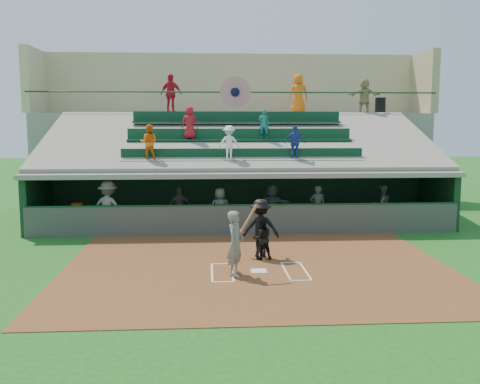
{
  "coord_description": "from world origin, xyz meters",
  "views": [
    {
      "loc": [
        -1.44,
        -14.34,
        4.11
      ],
      "look_at": [
        -0.3,
        3.5,
        1.8
      ],
      "focal_mm": 40.0,
      "sensor_mm": 36.0,
      "label": 1
    }
  ],
  "objects": [
    {
      "name": "grandstand",
      "position": [
        -0.01,
        10.51,
        2.26
      ],
      "size": [
        20.4,
        10.4,
        7.8
      ],
      "color": "#474C47",
      "rests_on": "ground"
    },
    {
      "name": "concourse_staff_c",
      "position": [
        6.44,
        12.12,
        5.46
      ],
      "size": [
        1.66,
        0.84,
        1.71
      ],
      "primitive_type": "imported",
      "rotation": [
        0.0,
        0.0,
        2.92
      ],
      "color": "tan",
      "rests_on": "concourse_slab"
    },
    {
      "name": "home_umpire",
      "position": [
        0.21,
        1.68,
        0.92
      ],
      "size": [
        1.17,
        0.69,
        1.79
      ],
      "primitive_type": "imported",
      "rotation": [
        0.0,
        0.0,
        3.16
      ],
      "color": "black",
      "rests_on": "dirt_slab"
    },
    {
      "name": "dugout_player_d",
      "position": [
        1.18,
        6.61,
        0.87
      ],
      "size": [
        1.59,
        0.66,
        1.66
      ],
      "primitive_type": "imported",
      "rotation": [
        0.0,
        0.0,
        3.03
      ],
      "color": "#545651",
      "rests_on": "dugout_floor"
    },
    {
      "name": "catcher",
      "position": [
        0.23,
        1.38,
        0.65
      ],
      "size": [
        0.68,
        0.56,
        1.26
      ],
      "primitive_type": "imported",
      "rotation": [
        0.0,
        0.0,
        3.29
      ],
      "color": "black",
      "rests_on": "dirt_slab"
    },
    {
      "name": "batters_box_chalk",
      "position": [
        0.0,
        0.0,
        0.02
      ],
      "size": [
        2.65,
        1.85,
        0.01
      ],
      "color": "white",
      "rests_on": "dirt_slab"
    },
    {
      "name": "dugout_player_f",
      "position": [
        5.57,
        6.35,
        0.85
      ],
      "size": [
        0.92,
        0.8,
        1.62
      ],
      "primitive_type": "imported",
      "rotation": [
        0.0,
        0.0,
        3.41
      ],
      "color": "#555853",
      "rests_on": "dugout_floor"
    },
    {
      "name": "home_plate",
      "position": [
        0.0,
        0.0,
        0.04
      ],
      "size": [
        0.43,
        0.43,
        0.03
      ],
      "primitive_type": "cube",
      "color": "white",
      "rests_on": "dirt_slab"
    },
    {
      "name": "batter_at_plate",
      "position": [
        -0.66,
        -0.3,
        0.91
      ],
      "size": [
        0.95,
        0.8,
        1.95
      ],
      "color": "#62645E",
      "rests_on": "dirt_slab"
    },
    {
      "name": "concourse_slab",
      "position": [
        0.0,
        13.5,
        2.3
      ],
      "size": [
        20.0,
        3.0,
        4.6
      ],
      "primitive_type": "cube",
      "color": "gray",
      "rests_on": "ground"
    },
    {
      "name": "dugout_player_e",
      "position": [
        2.92,
        6.14,
        0.86
      ],
      "size": [
        0.67,
        0.51,
        1.64
      ],
      "primitive_type": "imported",
      "rotation": [
        0.0,
        0.0,
        2.93
      ],
      "color": "#51534E",
      "rests_on": "dugout_floor"
    },
    {
      "name": "dugout_bench",
      "position": [
        -0.04,
        8.03,
        0.25
      ],
      "size": [
        13.73,
        4.45,
        0.43
      ],
      "primitive_type": "cube",
      "rotation": [
        0.0,
        0.0,
        -0.29
      ],
      "color": "brown",
      "rests_on": "dugout_floor"
    },
    {
      "name": "dirt_slab",
      "position": [
        0.0,
        0.5,
        0.01
      ],
      "size": [
        11.0,
        9.0,
        0.02
      ],
      "primitive_type": "cube",
      "color": "brown",
      "rests_on": "ground"
    },
    {
      "name": "ground",
      "position": [
        0.0,
        0.0,
        0.0
      ],
      "size": [
        100.0,
        100.0,
        0.0
      ],
      "primitive_type": "plane",
      "color": "#185518",
      "rests_on": "ground"
    },
    {
      "name": "white_table",
      "position": [
        -6.32,
        5.91,
        0.37
      ],
      "size": [
        0.76,
        0.58,
        0.66
      ],
      "primitive_type": "cube",
      "rotation": [
        0.0,
        0.0,
        0.01
      ],
      "color": "silver",
      "rests_on": "dugout_floor"
    },
    {
      "name": "concourse_staff_a",
      "position": [
        -3.16,
        12.9,
        5.57
      ],
      "size": [
        1.23,
        0.87,
        1.93
      ],
      "primitive_type": "imported",
      "rotation": [
        0.0,
        0.0,
        2.75
      ],
      "color": "#B51423",
      "rests_on": "concourse_slab"
    },
    {
      "name": "dugout_player_b",
      "position": [
        -2.5,
        6.69,
        0.82
      ],
      "size": [
        0.97,
        0.58,
        1.55
      ],
      "primitive_type": "imported",
      "rotation": [
        0.0,
        0.0,
        3.38
      ],
      "color": "#51534E",
      "rests_on": "dugout_floor"
    },
    {
      "name": "dugout_player_c",
      "position": [
        -0.92,
        5.81,
        0.85
      ],
      "size": [
        0.85,
        0.6,
        1.63
      ],
      "primitive_type": "imported",
      "rotation": [
        0.0,
        0.0,
        3.26
      ],
      "color": "#5A5C57",
      "rests_on": "dugout_floor"
    },
    {
      "name": "water_cooler",
      "position": [
        -6.32,
        5.9,
        0.91
      ],
      "size": [
        0.42,
        0.42,
        0.42
      ],
      "primitive_type": "cylinder",
      "color": "#E14E0D",
      "rests_on": "white_table"
    },
    {
      "name": "dugout_floor",
      "position": [
        0.0,
        6.75,
        0.02
      ],
      "size": [
        16.0,
        3.5,
        0.04
      ],
      "primitive_type": "cube",
      "color": "gray",
      "rests_on": "ground"
    },
    {
      "name": "dugout_player_a",
      "position": [
        -5.04,
        5.31,
        1.03
      ],
      "size": [
        1.42,
        1.03,
        1.98
      ],
      "primitive_type": "imported",
      "rotation": [
        0.0,
        0.0,
        2.89
      ],
      "color": "#51544F",
      "rests_on": "dugout_floor"
    },
    {
      "name": "concourse_staff_b",
      "position": [
        3.28,
        13.0,
        5.59
      ],
      "size": [
        1.02,
        0.71,
        1.98
      ],
      "primitive_type": "imported",
      "rotation": [
        0.0,
        0.0,
        3.05
      ],
      "color": "orange",
      "rests_on": "concourse_slab"
    },
    {
      "name": "trash_bin",
      "position": [
        7.49,
        12.8,
        5.0
      ],
      "size": [
        0.53,
        0.53,
        0.8
      ],
      "primitive_type": "cylinder",
      "color": "black",
      "rests_on": "concourse_slab"
    }
  ]
}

